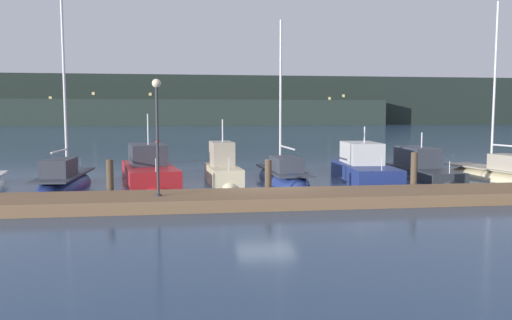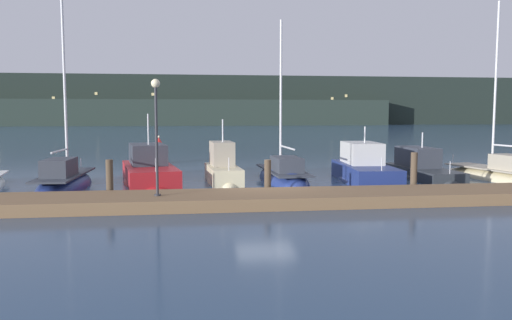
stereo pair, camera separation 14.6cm
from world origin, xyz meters
name	(u,v)px [view 2 (the right image)]	position (x,y,z in m)	size (l,w,h in m)	color
ground_plane	(265,195)	(0.00, 0.00, 0.00)	(400.00, 400.00, 0.00)	navy
dock	(274,198)	(0.00, -2.25, 0.23)	(34.73, 2.80, 0.45)	brown
mooring_pile_1	(110,180)	(-6.34, -0.60, 0.82)	(0.28, 0.28, 1.64)	#4C3D2D
mooring_pile_2	(268,179)	(0.00, -0.60, 0.78)	(0.28, 0.28, 1.56)	#4C3D2D
mooring_pile_3	(414,173)	(6.34, -0.60, 0.90)	(0.28, 0.28, 1.80)	#4C3D2D
sailboat_berth_2	(65,186)	(-8.91, 2.83, 0.15)	(2.03, 6.73, 10.37)	navy
motorboat_berth_3	(149,175)	(-5.24, 4.61, 0.36)	(3.70, 7.28, 3.95)	red
motorboat_berth_4	(223,176)	(-1.55, 4.06, 0.35)	(1.90, 4.71, 3.81)	beige
sailboat_berth_5	(283,179)	(1.55, 4.27, 0.11)	(2.37, 7.19, 8.98)	navy
motorboat_berth_6	(364,174)	(5.63, 3.58, 0.37)	(2.86, 6.80, 3.32)	navy
motorboat_berth_7	(422,173)	(9.14, 4.45, 0.25)	(2.17, 6.54, 3.03)	#2D3338
sailboat_berth_8	(502,177)	(12.88, 3.02, 0.16)	(3.43, 8.26, 9.81)	beige
channel_buoy	(159,153)	(-5.35, 14.29, 0.72)	(1.27, 1.27, 1.94)	red
dock_lamppost	(156,119)	(-4.36, -2.42, 3.27)	(0.32, 0.32, 4.24)	#2D2D33
hillside_backdrop	(193,102)	(-2.60, 136.10, 6.90)	(240.00, 23.00, 14.99)	#1E2823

